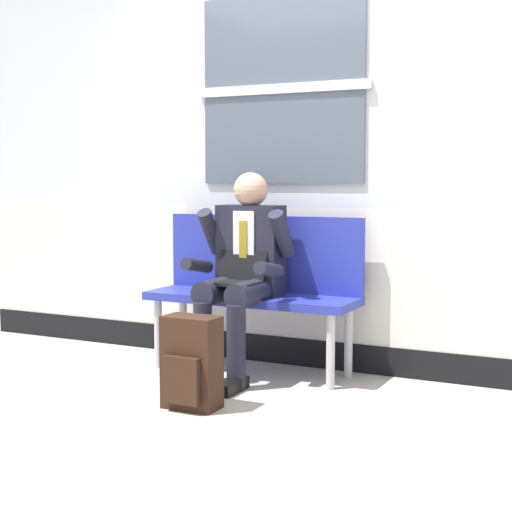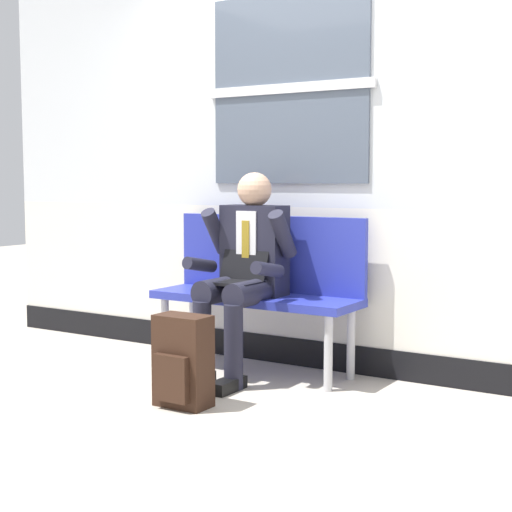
% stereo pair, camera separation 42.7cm
% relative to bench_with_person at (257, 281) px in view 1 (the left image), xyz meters
% --- Properties ---
extents(ground_plane, '(18.00, 18.00, 0.00)m').
position_rel_bench_with_person_xyz_m(ground_plane, '(0.27, -0.38, -0.56)').
color(ground_plane, '#B2A899').
extents(station_wall, '(5.27, 0.17, 2.98)m').
position_rel_bench_with_person_xyz_m(station_wall, '(0.27, 0.27, 0.92)').
color(station_wall, silver).
rests_on(station_wall, ground).
extents(bench_with_person, '(1.33, 0.42, 0.97)m').
position_rel_bench_with_person_xyz_m(bench_with_person, '(0.00, 0.00, 0.00)').
color(bench_with_person, '#28339E').
rests_on(bench_with_person, ground).
extents(person_seated, '(0.57, 0.70, 1.24)m').
position_rel_bench_with_person_xyz_m(person_seated, '(0.00, -0.21, 0.10)').
color(person_seated, '#1E1E2D').
rests_on(person_seated, ground).
extents(backpack, '(0.29, 0.21, 0.49)m').
position_rel_bench_with_person_xyz_m(backpack, '(0.07, -0.91, -0.32)').
color(backpack, '#331E14').
rests_on(backpack, ground).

